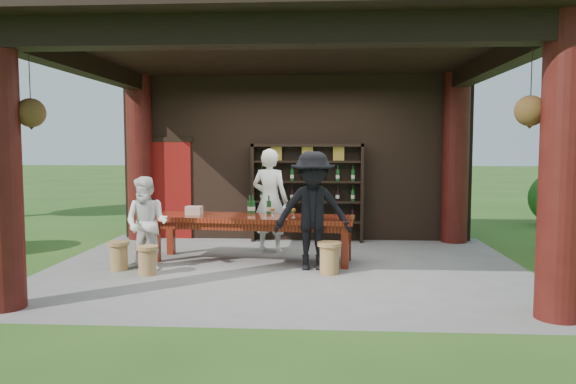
# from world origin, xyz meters

# --- Properties ---
(ground) EXTENTS (90.00, 90.00, 0.00)m
(ground) POSITION_xyz_m (0.00, 0.00, 0.00)
(ground) COLOR #2D5119
(ground) RESTS_ON ground
(pavilion) EXTENTS (7.50, 6.00, 3.60)m
(pavilion) POSITION_xyz_m (-0.01, 0.43, 2.13)
(pavilion) COLOR slate
(pavilion) RESTS_ON ground
(wine_shelf) EXTENTS (2.20, 0.33, 1.94)m
(wine_shelf) POSITION_xyz_m (0.25, 2.45, 0.98)
(wine_shelf) COLOR black
(wine_shelf) RESTS_ON ground
(tasting_table) EXTENTS (3.39, 1.19, 0.75)m
(tasting_table) POSITION_xyz_m (-0.59, 0.47, 0.63)
(tasting_table) COLOR #5E110D
(tasting_table) RESTS_ON ground
(stool_near_left) EXTENTS (0.33, 0.33, 0.43)m
(stool_near_left) POSITION_xyz_m (-2.01, -0.62, 0.23)
(stool_near_left) COLOR olive
(stool_near_left) RESTS_ON ground
(stool_near_right) EXTENTS (0.36, 0.36, 0.47)m
(stool_near_right) POSITION_xyz_m (0.66, -0.40, 0.25)
(stool_near_right) COLOR olive
(stool_near_right) RESTS_ON ground
(stool_far_left) EXTENTS (0.33, 0.33, 0.44)m
(stool_far_left) POSITION_xyz_m (-2.54, -0.34, 0.23)
(stool_far_left) COLOR olive
(stool_far_left) RESTS_ON ground
(host) EXTENTS (0.78, 0.64, 1.84)m
(host) POSITION_xyz_m (-0.38, 1.30, 0.92)
(host) COLOR white
(host) RESTS_ON ground
(guest_woman) EXTENTS (0.76, 0.63, 1.43)m
(guest_woman) POSITION_xyz_m (-2.11, -0.29, 0.72)
(guest_woman) COLOR white
(guest_woman) RESTS_ON ground
(guest_man) EXTENTS (1.22, 0.76, 1.81)m
(guest_man) POSITION_xyz_m (0.41, -0.09, 0.91)
(guest_man) COLOR black
(guest_man) RESTS_ON ground
(table_bottles) EXTENTS (0.41, 0.12, 0.31)m
(table_bottles) POSITION_xyz_m (-0.55, 0.78, 0.90)
(table_bottles) COLOR #194C1E
(table_bottles) RESTS_ON tasting_table
(table_glasses) EXTENTS (0.78, 0.34, 0.15)m
(table_glasses) POSITION_xyz_m (0.06, 0.41, 0.82)
(table_glasses) COLOR silver
(table_glasses) RESTS_ON tasting_table
(napkin_basket) EXTENTS (0.28, 0.21, 0.14)m
(napkin_basket) POSITION_xyz_m (-1.58, 0.56, 0.82)
(napkin_basket) COLOR #BF6672
(napkin_basket) RESTS_ON tasting_table
(shrubs) EXTENTS (15.59, 9.09, 1.36)m
(shrubs) POSITION_xyz_m (2.02, 0.93, 0.57)
(shrubs) COLOR #194C14
(shrubs) RESTS_ON ground
(trees) EXTENTS (21.51, 11.43, 4.80)m
(trees) POSITION_xyz_m (3.46, 1.14, 3.37)
(trees) COLOR #3F2819
(trees) RESTS_ON ground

